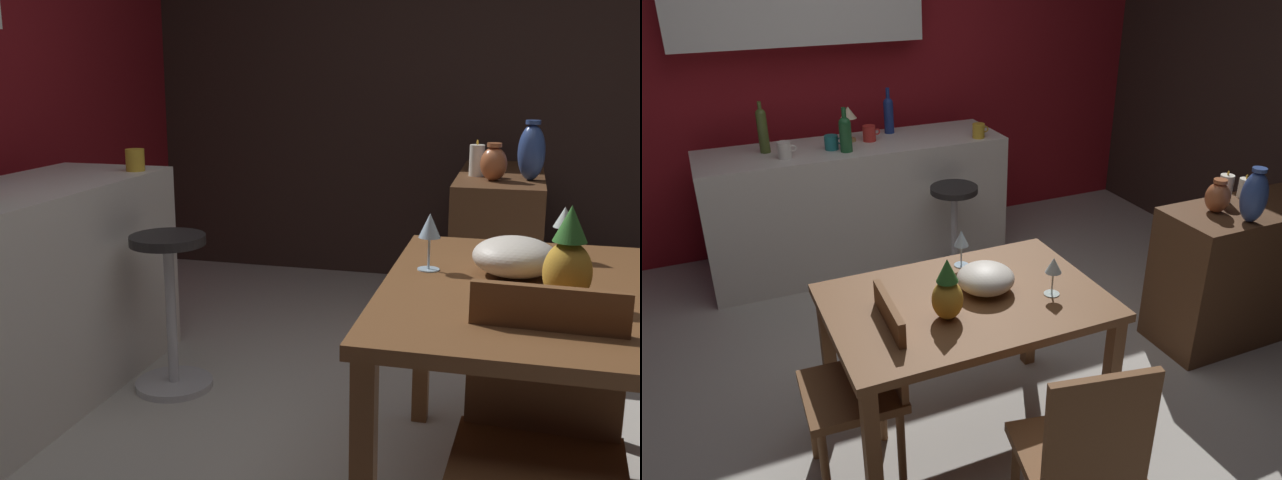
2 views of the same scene
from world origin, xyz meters
The scene contains 15 objects.
ground_plane centered at (0.00, 0.00, 0.00)m, with size 9.00×9.00×0.00m, color #B7B2A8.
wall_side_right centered at (2.55, 0.30, 1.30)m, with size 0.10×4.40×2.60m, color #33231E.
dining_table centered at (-0.12, -0.41, 0.64)m, with size 1.21×0.82×0.74m.
sideboard_cabinet centered at (1.74, -0.28, 0.41)m, with size 1.10×0.44×0.82m, color #56351E.
chair_near_window centered at (-0.61, -0.46, 0.48)m, with size 0.42×0.42×0.85m.
bar_stool centered at (0.45, 1.03, 0.36)m, with size 0.34×0.34×0.68m.
wine_glass_left centered at (-0.01, -0.12, 0.88)m, with size 0.07×0.07×0.18m.
wine_glass_right centered at (0.24, -0.53, 0.88)m, with size 0.07×0.07×0.18m.
pineapple_centerpiece centered at (-0.26, -0.52, 0.86)m, with size 0.13×0.13×0.27m.
fruit_bowl centered at (-0.01, -0.38, 0.80)m, with size 0.26×0.26×0.12m, color beige.
cup_mustard centered at (0.78, 1.35, 0.95)m, with size 0.12×0.09×0.10m.
pillar_candle_tall centered at (1.76, -0.15, 0.88)m, with size 0.07×0.07×0.14m.
pillar_candle_short centered at (1.60, -0.16, 0.90)m, with size 0.08×0.08×0.19m.
vase_copper centered at (1.45, -0.25, 0.91)m, with size 0.13×0.13×0.19m.
vase_ceramic_blue centered at (1.51, -0.43, 0.96)m, with size 0.13×0.13×0.30m.
Camera 1 is at (-2.30, -0.38, 1.37)m, focal length 41.62 mm.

